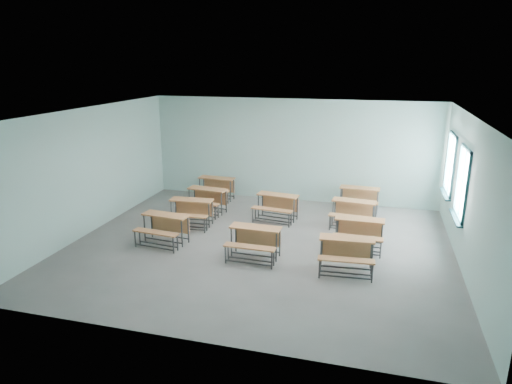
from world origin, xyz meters
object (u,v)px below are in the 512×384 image
at_px(desk_unit_r2c1, 277,203).
at_px(desk_unit_r2c0, 206,197).
at_px(desk_unit_r0c1, 254,238).
at_px(desk_unit_r1c0, 191,209).
at_px(desk_unit_r3c2, 359,196).
at_px(desk_unit_r1c2, 359,229).
at_px(desk_unit_r0c0, 164,225).
at_px(desk_unit_r3c0, 215,185).
at_px(desk_unit_r2c2, 353,210).
at_px(desk_unit_r0c2, 346,250).

bearing_deg(desk_unit_r2c1, desk_unit_r2c0, -173.75).
bearing_deg(desk_unit_r0c1, desk_unit_r1c0, 146.03).
bearing_deg(desk_unit_r3c2, desk_unit_r1c2, -84.54).
xyz_separation_m(desk_unit_r0c0, desk_unit_r1c0, (0.14, 1.31, 0.00)).
bearing_deg(desk_unit_r3c0, desk_unit_r2c0, -79.18).
distance_m(desk_unit_r2c2, desk_unit_r3c0, 4.60).
height_order(desk_unit_r2c0, desk_unit_r3c2, same).
relative_size(desk_unit_r0c2, desk_unit_r3c0, 1.01).
relative_size(desk_unit_r1c2, desk_unit_r3c2, 0.99).
distance_m(desk_unit_r0c1, desk_unit_r2c0, 3.48).
height_order(desk_unit_r0c0, desk_unit_r3c2, same).
bearing_deg(desk_unit_r1c0, desk_unit_r0c0, -99.74).
bearing_deg(desk_unit_r2c2, desk_unit_r0c0, -146.33).
height_order(desk_unit_r0c0, desk_unit_r1c0, same).
height_order(desk_unit_r2c1, desk_unit_r3c2, same).
bearing_deg(desk_unit_r2c1, desk_unit_r2c2, 7.14).
distance_m(desk_unit_r0c2, desk_unit_r2c2, 2.74).
bearing_deg(desk_unit_r0c1, desk_unit_r3c0, 122.29).
distance_m(desk_unit_r1c0, desk_unit_r2c2, 4.35).
bearing_deg(desk_unit_r0c0, desk_unit_r1c2, 17.64).
height_order(desk_unit_r3c0, desk_unit_r3c2, same).
bearing_deg(desk_unit_r0c0, desk_unit_r0c1, 0.06).
xyz_separation_m(desk_unit_r0c0, desk_unit_r0c1, (2.35, -0.25, 0.00)).
relative_size(desk_unit_r1c0, desk_unit_r2c1, 0.96).
bearing_deg(desk_unit_r0c0, desk_unit_r2c0, 92.81).
relative_size(desk_unit_r2c0, desk_unit_r3c0, 1.04).
bearing_deg(desk_unit_r2c0, desk_unit_r0c0, -86.38).
bearing_deg(desk_unit_r1c2, desk_unit_r0c1, -150.90).
height_order(desk_unit_r1c0, desk_unit_r2c2, same).
xyz_separation_m(desk_unit_r1c0, desk_unit_r2c2, (4.22, 1.05, 0.00)).
distance_m(desk_unit_r1c2, desk_unit_r2c0, 4.70).
relative_size(desk_unit_r0c2, desk_unit_r1c0, 1.01).
bearing_deg(desk_unit_r1c0, desk_unit_r3c0, 90.51).
bearing_deg(desk_unit_r3c0, desk_unit_r1c2, -28.07).
distance_m(desk_unit_r1c2, desk_unit_r3c2, 2.80).
relative_size(desk_unit_r0c1, desk_unit_r1c2, 1.00).
relative_size(desk_unit_r0c2, desk_unit_r1c2, 1.03).
relative_size(desk_unit_r0c1, desk_unit_r2c1, 0.94).
height_order(desk_unit_r0c1, desk_unit_r3c0, same).
height_order(desk_unit_r0c2, desk_unit_r2c2, same).
height_order(desk_unit_r0c2, desk_unit_r3c0, same).
xyz_separation_m(desk_unit_r0c1, desk_unit_r2c1, (-0.08, 2.64, 0.00)).
relative_size(desk_unit_r2c2, desk_unit_r3c0, 1.02).
relative_size(desk_unit_r2c2, desk_unit_r3c2, 1.03).
distance_m(desk_unit_r0c2, desk_unit_r3c0, 6.04).
bearing_deg(desk_unit_r0c1, desk_unit_r2c2, 53.75).
distance_m(desk_unit_r0c0, desk_unit_r1c2, 4.69).
height_order(desk_unit_r0c2, desk_unit_r1c2, same).
height_order(desk_unit_r0c1, desk_unit_r3c2, same).
height_order(desk_unit_r0c0, desk_unit_r3c0, same).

